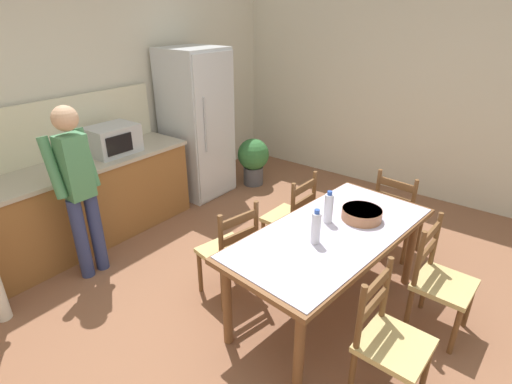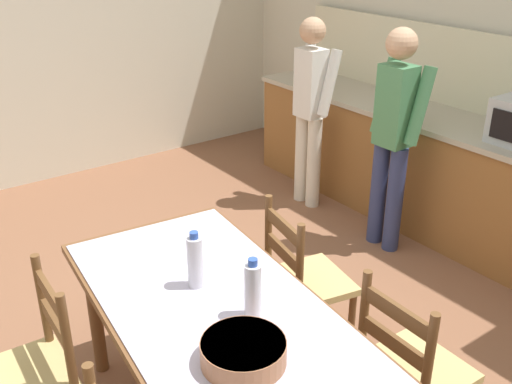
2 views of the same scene
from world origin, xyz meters
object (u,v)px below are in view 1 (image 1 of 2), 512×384
at_px(microwave, 113,140).
at_px(potted_plant, 253,158).
at_px(chair_side_far_right, 291,218).
at_px(bottle_near_centre, 316,227).
at_px(serving_bowl, 362,213).
at_px(dining_table, 331,240).
at_px(bottle_off_centre, 329,208).
at_px(person_at_counter, 78,185).
at_px(chair_side_near_left, 389,341).
at_px(refrigerator, 197,124).
at_px(chair_side_far_left, 230,252).
at_px(chair_head_end, 397,214).
at_px(chair_side_near_right, 440,281).

xyz_separation_m(microwave, potted_plant, (1.86, -0.45, -0.66)).
distance_m(microwave, chair_side_far_right, 2.07).
bearing_deg(bottle_near_centre, serving_bowl, -12.69).
xyz_separation_m(microwave, serving_bowl, (0.46, -2.64, -0.23)).
bearing_deg(dining_table, chair_side_far_right, 54.35).
xyz_separation_m(dining_table, bottle_off_centre, (0.10, 0.10, 0.21)).
bearing_deg(bottle_near_centre, microwave, 88.37).
xyz_separation_m(bottle_near_centre, person_at_counter, (-0.66, 2.00, 0.02)).
height_order(dining_table, potted_plant, dining_table).
relative_size(microwave, chair_side_near_left, 0.55).
height_order(dining_table, bottle_off_centre, bottle_off_centre).
bearing_deg(dining_table, bottle_near_centre, 174.05).
xyz_separation_m(refrigerator, potted_plant, (0.64, -0.43, -0.56)).
distance_m(microwave, chair_side_far_left, 1.89).
relative_size(dining_table, chair_head_end, 2.09).
height_order(chair_side_near_left, chair_side_far_left, same).
height_order(dining_table, chair_side_far_right, chair_side_far_right).
bearing_deg(serving_bowl, chair_head_end, -1.78).
height_order(refrigerator, chair_side_near_right, refrigerator).
relative_size(bottle_off_centre, serving_bowl, 0.84).
bearing_deg(bottle_near_centre, bottle_off_centre, 12.72).
bearing_deg(potted_plant, chair_head_end, -102.92).
bearing_deg(chair_side_near_left, chair_head_end, 20.85).
relative_size(bottle_off_centre, potted_plant, 0.40).
bearing_deg(chair_side_far_right, microwave, -69.30).
xyz_separation_m(bottle_off_centre, person_at_counter, (-0.98, 1.93, 0.02)).
distance_m(serving_bowl, chair_side_near_left, 1.05).
relative_size(refrigerator, dining_table, 0.99).
distance_m(chair_side_near_left, chair_side_far_right, 1.66).
xyz_separation_m(bottle_off_centre, chair_side_near_left, (-0.59, -0.77, -0.45)).
bearing_deg(bottle_off_centre, bottle_near_centre, -167.28).
xyz_separation_m(refrigerator, serving_bowl, (-0.76, -2.63, -0.13)).
xyz_separation_m(chair_head_end, chair_side_far_left, (-1.53, 0.89, 0.00)).
bearing_deg(person_at_counter, chair_side_far_right, -134.71).
bearing_deg(dining_table, chair_head_end, -5.95).
bearing_deg(bottle_off_centre, chair_side_near_right, -75.09).
relative_size(chair_side_near_left, potted_plant, 1.36).
xyz_separation_m(dining_table, chair_side_far_left, (-0.34, 0.76, -0.24)).
bearing_deg(bottle_off_centre, serving_bowl, -43.06).
height_order(chair_head_end, person_at_counter, person_at_counter).
relative_size(serving_bowl, chair_side_far_right, 0.35).
distance_m(chair_side_near_right, chair_side_far_left, 1.66).
bearing_deg(microwave, chair_side_near_right, -81.67).
bearing_deg(chair_side_far_right, potted_plant, -128.77).
bearing_deg(microwave, refrigerator, -0.88).
bearing_deg(chair_side_near_left, serving_bowl, 38.75).
bearing_deg(person_at_counter, chair_head_end, -136.03).
bearing_deg(dining_table, serving_bowl, -17.40).
xyz_separation_m(serving_bowl, person_at_counter, (-1.19, 2.13, 0.09)).
bearing_deg(potted_plant, dining_table, -129.09).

